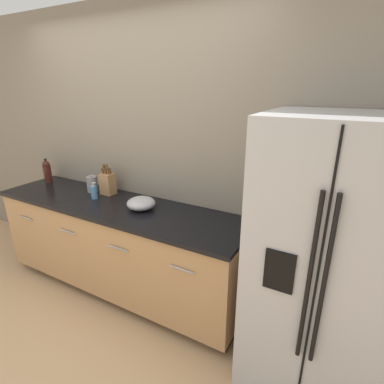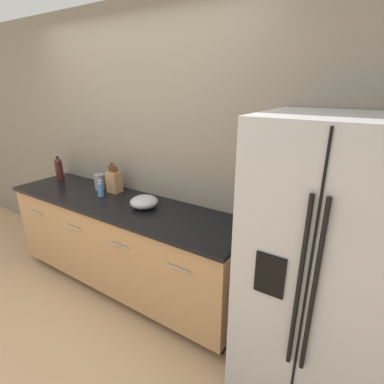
# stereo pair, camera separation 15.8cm
# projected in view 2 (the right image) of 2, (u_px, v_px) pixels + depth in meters

# --- Properties ---
(ground_plane) EXTENTS (14.00, 14.00, 0.00)m
(ground_plane) POSITION_uv_depth(u_px,v_px,m) (31.00, 358.00, 2.22)
(ground_plane) COLOR tan
(wall_back) EXTENTS (10.00, 0.05, 2.60)m
(wall_back) POSITION_uv_depth(u_px,v_px,m) (146.00, 153.00, 2.86)
(wall_back) COLOR gray
(wall_back) RESTS_ON ground_plane
(counter_unit) EXTENTS (2.48, 0.64, 0.90)m
(counter_unit) POSITION_uv_depth(u_px,v_px,m) (124.00, 244.00, 2.90)
(counter_unit) COLOR black
(counter_unit) RESTS_ON ground_plane
(refrigerator) EXTENTS (0.83, 0.78, 1.78)m
(refrigerator) POSITION_uv_depth(u_px,v_px,m) (320.00, 266.00, 1.79)
(refrigerator) COLOR #B2B2B5
(refrigerator) RESTS_ON ground_plane
(knife_block) EXTENTS (0.13, 0.10, 0.30)m
(knife_block) POSITION_uv_depth(u_px,v_px,m) (114.00, 181.00, 2.95)
(knife_block) COLOR #A87A4C
(knife_block) RESTS_ON counter_unit
(wine_bottle) EXTENTS (0.08, 0.08, 0.26)m
(wine_bottle) POSITION_uv_depth(u_px,v_px,m) (59.00, 168.00, 3.36)
(wine_bottle) COLOR #3D1914
(wine_bottle) RESTS_ON counter_unit
(soap_dispenser) EXTENTS (0.06, 0.06, 0.16)m
(soap_dispenser) POSITION_uv_depth(u_px,v_px,m) (100.00, 190.00, 2.86)
(soap_dispenser) COLOR #4C7FB2
(soap_dispenser) RESTS_ON counter_unit
(steel_canister) EXTENTS (0.11, 0.11, 0.17)m
(steel_canister) POSITION_uv_depth(u_px,v_px,m) (100.00, 182.00, 3.04)
(steel_canister) COLOR gray
(steel_canister) RESTS_ON counter_unit
(mixing_bowl) EXTENTS (0.24, 0.24, 0.11)m
(mixing_bowl) POSITION_uv_depth(u_px,v_px,m) (144.00, 202.00, 2.59)
(mixing_bowl) COLOR #A3A3A5
(mixing_bowl) RESTS_ON counter_unit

